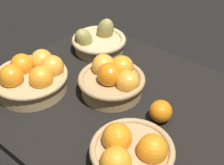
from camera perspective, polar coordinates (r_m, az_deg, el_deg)
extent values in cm
cube|color=black|center=(104.63, 0.23, -3.29)|extent=(84.00, 72.00, 3.00)
cylinder|color=tan|center=(126.89, -2.39, 6.91)|extent=(19.63, 19.63, 4.71)
torus|color=tan|center=(125.71, -2.42, 7.84)|extent=(21.82, 21.82, 2.18)
ellipsoid|color=#9E934C|center=(123.78, -5.21, 7.87)|extent=(9.82, 12.32, 12.47)
ellipsoid|color=#9E934C|center=(128.40, -1.27, 9.50)|extent=(12.39, 9.71, 13.60)
cylinder|color=tan|center=(103.71, -0.08, -0.59)|extent=(20.30, 20.30, 5.75)
torus|color=tan|center=(101.97, -0.08, 0.69)|extent=(22.27, 22.27, 1.97)
sphere|color=#F49E33|center=(104.69, -1.58, 3.16)|extent=(7.78, 7.78, 7.78)
sphere|color=orange|center=(99.46, -0.33, 1.54)|extent=(7.78, 7.78, 7.78)
sphere|color=orange|center=(103.89, 1.84, 2.87)|extent=(7.78, 7.78, 7.78)
sphere|color=#F49E33|center=(98.41, 2.91, 0.09)|extent=(7.78, 7.78, 7.78)
cylinder|color=tan|center=(82.57, 3.63, -13.38)|extent=(20.07, 20.07, 5.78)
torus|color=tan|center=(80.35, 3.71, -12.08)|extent=(21.81, 21.81, 1.74)
sphere|color=orange|center=(80.23, 0.93, -10.07)|extent=(7.75, 7.75, 7.75)
sphere|color=orange|center=(76.12, 0.70, -14.39)|extent=(7.75, 7.75, 7.75)
sphere|color=orange|center=(78.73, 7.44, -12.04)|extent=(7.75, 7.75, 7.75)
cylinder|color=tan|center=(108.57, -14.56, -0.04)|extent=(23.50, 23.50, 5.63)
torus|color=tan|center=(106.93, -14.79, 1.15)|extent=(25.12, 25.12, 1.62)
sphere|color=orange|center=(110.04, -16.15, 3.11)|extent=(7.85, 7.85, 7.85)
sphere|color=orange|center=(102.22, -12.86, 0.85)|extent=(7.85, 7.85, 7.85)
sphere|color=#F49E33|center=(111.74, -12.73, 4.02)|extent=(7.85, 7.85, 7.85)
sphere|color=#F49E33|center=(106.50, -10.89, 2.87)|extent=(7.85, 7.85, 7.85)
sphere|color=orange|center=(104.53, -17.96, 1.09)|extent=(7.85, 7.85, 7.85)
sphere|color=orange|center=(94.39, 8.91, -5.24)|extent=(6.96, 6.96, 6.96)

